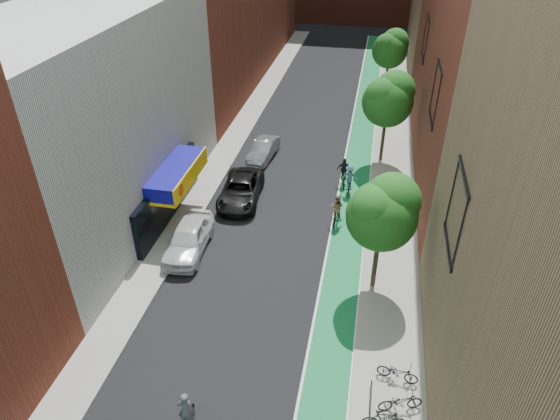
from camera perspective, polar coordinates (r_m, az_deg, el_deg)
The scene contains 18 objects.
bike_lane at distance 39.67m, azimuth 9.14°, elevation 7.10°, with size 2.00×68.00×0.01m, color #147246.
sidewalk_left at distance 41.05m, azimuth -5.02°, elevation 8.45°, with size 2.00×68.00×0.15m, color gray.
sidewalk_right at distance 39.67m, azimuth 12.77°, elevation 6.79°, with size 3.00×68.00×0.15m, color gray.
building_left_white at distance 30.58m, azimuth -20.96°, elevation 9.44°, with size 8.00×20.00×12.00m, color silver.
building_right_mid_red at distance 36.96m, azimuth 24.12°, elevation 20.95°, with size 8.00×28.00×22.00m, color maroon.
tree_near at distance 23.45m, azimuth 11.73°, elevation -0.12°, with size 3.40×3.36×6.42m.
tree_mid at distance 35.93m, azimuth 12.32°, elevation 12.42°, with size 3.55×3.53×6.74m.
tree_far at distance 49.40m, azimuth 12.52°, elevation 17.65°, with size 3.30×3.25×6.21m.
parked_car_white at distance 28.10m, azimuth -10.42°, elevation -3.17°, with size 1.98×4.93×1.68m, color silver.
parked_car_black at distance 32.19m, azimuth -4.52°, elevation 2.28°, with size 2.45×5.31×1.47m, color black.
parked_car_silver at distance 37.30m, azimuth -1.91°, elevation 6.90°, with size 1.43×4.11×1.35m, color gray.
cyclist_lead at distance 20.31m, azimuth -10.60°, elevation -22.54°, with size 0.89×1.97×2.10m.
cyclist_lane_near at distance 29.90m, azimuth 6.48°, elevation -0.30°, with size 0.89×1.80×2.00m.
cyclist_lane_mid at distance 34.09m, azimuth 7.29°, elevation 3.96°, with size 0.97×1.91×1.95m.
cyclist_lane_far at distance 33.12m, azimuth 7.94°, elevation 3.36°, with size 1.08×1.58×2.01m.
parked_bike_near at distance 21.08m, azimuth 13.58°, elevation -20.50°, with size 0.61×1.76×0.93m, color black.
parked_bike_mid at distance 20.42m, azimuth 11.83°, elevation -22.43°, with size 0.49×1.73×1.04m, color black.
parked_bike_far at distance 21.95m, azimuth 13.30°, elevation -17.58°, with size 0.59×1.70×0.89m, color black.
Camera 1 is at (4.69, -9.66, 17.36)m, focal length 32.00 mm.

